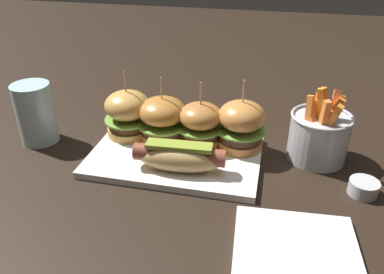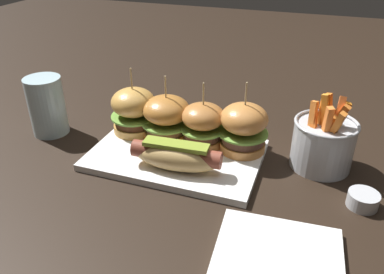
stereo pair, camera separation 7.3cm
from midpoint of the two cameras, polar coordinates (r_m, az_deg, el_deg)
The scene contains 11 objects.
ground_plane at distance 0.77m, azimuth 0.39°, elevation -3.19°, with size 3.00×3.00×0.00m, color black.
platter_main at distance 0.76m, azimuth 0.39°, elevation -2.74°, with size 0.33×0.22×0.01m, color white.
hot_dog at distance 0.69m, azimuth 0.65°, elevation -2.88°, with size 0.17×0.06×0.05m.
slider_far_left at distance 0.82m, azimuth -6.14°, elevation 3.96°, with size 0.10×0.10×0.14m.
slider_center_left at distance 0.79m, azimuth -1.18°, elevation 2.90°, with size 0.10×0.10×0.14m.
slider_center_right at distance 0.77m, azimuth 4.36°, elevation 1.83°, with size 0.09×0.09×0.13m.
slider_far_right at distance 0.76m, azimuth 10.43°, elevation 1.37°, with size 0.10×0.10×0.14m.
fries_bucket at distance 0.77m, azimuth 21.54°, elevation -0.83°, with size 0.12×0.12×0.15m.
sauce_ramekin at distance 0.71m, azimuth 26.86°, elevation -8.38°, with size 0.05×0.05×0.03m.
side_plate at distance 0.57m, azimuth 16.34°, elevation -17.83°, with size 0.18×0.18×0.01m, color white.
water_glass at distance 0.88m, azimuth -18.58°, elevation 4.34°, with size 0.08×0.08×0.13m, color silver.
Camera 2 is at (0.24, -0.60, 0.41)m, focal length 35.85 mm.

